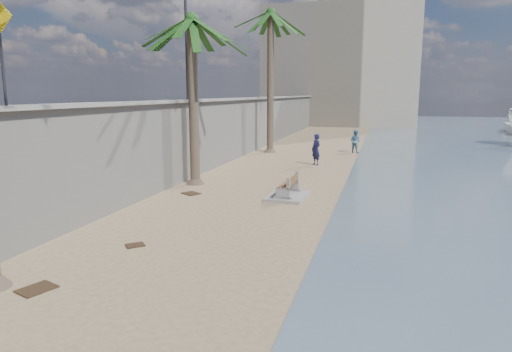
{
  "coord_description": "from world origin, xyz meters",
  "views": [
    {
      "loc": [
        3.5,
        -7.26,
        3.9
      ],
      "look_at": [
        -0.5,
        7.0,
        1.2
      ],
      "focal_mm": 32.0,
      "sensor_mm": 36.0,
      "label": 1
    }
  ],
  "objects_px": {
    "bench_far": "(288,188)",
    "person_b": "(355,140)",
    "palm_mid": "(192,22)",
    "palm_back": "(271,15)",
    "person_a": "(316,147)"
  },
  "relations": [
    {
      "from": "bench_far",
      "to": "palm_mid",
      "type": "distance_m",
      "value": 7.92
    },
    {
      "from": "palm_mid",
      "to": "palm_back",
      "type": "relative_size",
      "value": 0.79
    },
    {
      "from": "bench_far",
      "to": "palm_back",
      "type": "xyz_separation_m",
      "value": [
        -3.88,
        12.89,
        8.41
      ]
    },
    {
      "from": "person_b",
      "to": "bench_far",
      "type": "bearing_deg",
      "value": 109.23
    },
    {
      "from": "palm_mid",
      "to": "person_b",
      "type": "xyz_separation_m",
      "value": [
        6.0,
        12.68,
        -5.93
      ]
    },
    {
      "from": "person_a",
      "to": "person_b",
      "type": "height_order",
      "value": "person_a"
    },
    {
      "from": "bench_far",
      "to": "person_b",
      "type": "bearing_deg",
      "value": 83.56
    },
    {
      "from": "palm_mid",
      "to": "person_b",
      "type": "distance_m",
      "value": 15.23
    },
    {
      "from": "palm_back",
      "to": "person_b",
      "type": "bearing_deg",
      "value": 12.96
    },
    {
      "from": "palm_mid",
      "to": "person_a",
      "type": "xyz_separation_m",
      "value": [
        4.27,
        6.72,
        -5.8
      ]
    },
    {
      "from": "palm_back",
      "to": "person_a",
      "type": "height_order",
      "value": "palm_back"
    },
    {
      "from": "palm_mid",
      "to": "person_a",
      "type": "bearing_deg",
      "value": 57.56
    },
    {
      "from": "bench_far",
      "to": "person_b",
      "type": "xyz_separation_m",
      "value": [
        1.6,
        14.16,
        0.48
      ]
    },
    {
      "from": "bench_far",
      "to": "palm_mid",
      "type": "xyz_separation_m",
      "value": [
        -4.4,
        1.47,
        6.42
      ]
    },
    {
      "from": "palm_mid",
      "to": "palm_back",
      "type": "bearing_deg",
      "value": 87.43
    }
  ]
}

